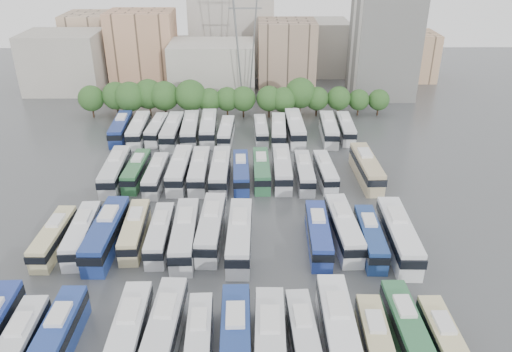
{
  "coord_description": "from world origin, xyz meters",
  "views": [
    {
      "loc": [
        3.46,
        -58.74,
        36.44
      ],
      "look_at": [
        3.97,
        7.86,
        3.0
      ],
      "focal_mm": 35.0,
      "sensor_mm": 36.0,
      "label": 1
    }
  ],
  "objects_px": {
    "bus_r0_s5": "(164,331)",
    "bus_r3_s3": "(172,131)",
    "bus_r3_s2": "(157,129)",
    "bus_r1_s2": "(106,233)",
    "bus_r0_s2": "(56,340)",
    "bus_r1_s12": "(370,237)",
    "bus_r2_s10": "(304,172)",
    "bus_r3_s5": "(209,128)",
    "bus_r0_s10": "(339,332)",
    "bus_r3_s10": "(295,128)",
    "bus_r2_s8": "(261,170)",
    "bus_r1_s10": "(318,233)",
    "bus_r2_s5": "(199,170)",
    "bus_r3_s8": "(261,130)",
    "bus_r1_s5": "(185,234)",
    "bus_r1_s7": "(240,235)",
    "bus_r2_s2": "(137,170)",
    "bus_r0_s4": "(128,337)",
    "bus_r2_s6": "(220,171)",
    "bus_r0_s13": "(446,346)",
    "bus_r1_s0": "(54,237)",
    "bus_r3_s13": "(346,128)",
    "bus_r3_s1": "(139,129)",
    "bus_r2_s1": "(115,170)",
    "bus_r0_s6": "(199,341)",
    "bus_r1_s3": "(135,230)",
    "bus_r0_s12": "(407,329)",
    "bus_r1_s11": "(344,228)",
    "bus_r3_s4": "(190,129)",
    "bus_r1_s6": "(211,227)",
    "bus_r3_s9": "(279,130)",
    "bus_r0_s9": "(304,339)",
    "bus_r1_s13": "(398,235)",
    "bus_r3_s0": "(121,128)",
    "bus_r2_s11": "(325,171)",
    "bus_r1_s1": "(82,234)",
    "bus_r2_s9": "(282,168)",
    "bus_r0_s11": "(376,345)",
    "bus_r1_s4": "(160,234)",
    "bus_r2_s13": "(366,167)",
    "bus_r0_s1": "(17,349)",
    "bus_r2_s3": "(156,175)"
  },
  "relations": [
    {
      "from": "bus_r0_s5",
      "to": "bus_r3_s3",
      "type": "distance_m",
      "value": 52.32
    },
    {
      "from": "bus_r3_s2",
      "to": "bus_r1_s2",
      "type": "bearing_deg",
      "value": -87.2
    },
    {
      "from": "bus_r0_s2",
      "to": "bus_r1_s12",
      "type": "xyz_separation_m",
      "value": [
        33.07,
        17.12,
        -0.12
      ]
    },
    {
      "from": "bus_r2_s10",
      "to": "bus_r3_s5",
      "type": "bearing_deg",
      "value": 131.2
    },
    {
      "from": "bus_r0_s10",
      "to": "bus_r3_s10",
      "type": "bearing_deg",
      "value": 90.4
    },
    {
      "from": "bus_r2_s8",
      "to": "bus_r1_s10",
      "type": "bearing_deg",
      "value": -70.87
    },
    {
      "from": "bus_r2_s5",
      "to": "bus_r3_s8",
      "type": "distance_m",
      "value": 20.45
    },
    {
      "from": "bus_r1_s5",
      "to": "bus_r3_s3",
      "type": "distance_m",
      "value": 35.83
    },
    {
      "from": "bus_r1_s7",
      "to": "bus_r2_s2",
      "type": "height_order",
      "value": "bus_r1_s7"
    },
    {
      "from": "bus_r0_s4",
      "to": "bus_r2_s6",
      "type": "xyz_separation_m",
      "value": [
        6.67,
        35.47,
        0.0
      ]
    },
    {
      "from": "bus_r3_s3",
      "to": "bus_r0_s13",
      "type": "bearing_deg",
      "value": -57.7
    },
    {
      "from": "bus_r1_s0",
      "to": "bus_r2_s8",
      "type": "height_order",
      "value": "bus_r2_s8"
    },
    {
      "from": "bus_r1_s7",
      "to": "bus_r3_s13",
      "type": "relative_size",
      "value": 1.15
    },
    {
      "from": "bus_r3_s1",
      "to": "bus_r3_s13",
      "type": "height_order",
      "value": "bus_r3_s1"
    },
    {
      "from": "bus_r2_s1",
      "to": "bus_r3_s8",
      "type": "height_order",
      "value": "bus_r2_s1"
    },
    {
      "from": "bus_r0_s6",
      "to": "bus_r1_s3",
      "type": "bearing_deg",
      "value": 115.45
    },
    {
      "from": "bus_r2_s6",
      "to": "bus_r0_s12",
      "type": "bearing_deg",
      "value": -59.46
    },
    {
      "from": "bus_r0_s13",
      "to": "bus_r1_s11",
      "type": "xyz_separation_m",
      "value": [
        -6.26,
        19.84,
        0.25
      ]
    },
    {
      "from": "bus_r2_s1",
      "to": "bus_r3_s2",
      "type": "bearing_deg",
      "value": 77.81
    },
    {
      "from": "bus_r3_s4",
      "to": "bus_r3_s13",
      "type": "bearing_deg",
      "value": -0.19
    },
    {
      "from": "bus_r1_s2",
      "to": "bus_r2_s10",
      "type": "height_order",
      "value": "bus_r1_s2"
    },
    {
      "from": "bus_r1_s6",
      "to": "bus_r2_s1",
      "type": "distance_m",
      "value": 23.41
    },
    {
      "from": "bus_r1_s2",
      "to": "bus_r3_s9",
      "type": "height_order",
      "value": "bus_r1_s2"
    },
    {
      "from": "bus_r0_s9",
      "to": "bus_r3_s4",
      "type": "distance_m",
      "value": 55.97
    },
    {
      "from": "bus_r1_s13",
      "to": "bus_r3_s2",
      "type": "bearing_deg",
      "value": 135.64
    },
    {
      "from": "bus_r0_s12",
      "to": "bus_r0_s13",
      "type": "bearing_deg",
      "value": -34.83
    },
    {
      "from": "bus_r1_s11",
      "to": "bus_r3_s0",
      "type": "relative_size",
      "value": 1.04
    },
    {
      "from": "bus_r2_s1",
      "to": "bus_r2_s2",
      "type": "relative_size",
      "value": 1.15
    },
    {
      "from": "bus_r2_s11",
      "to": "bus_r3_s9",
      "type": "height_order",
      "value": "bus_r3_s9"
    },
    {
      "from": "bus_r1_s3",
      "to": "bus_r3_s10",
      "type": "relative_size",
      "value": 0.85
    },
    {
      "from": "bus_r1_s1",
      "to": "bus_r2_s9",
      "type": "xyz_separation_m",
      "value": [
        26.19,
        18.65,
        0.13
      ]
    },
    {
      "from": "bus_r2_s6",
      "to": "bus_r1_s0",
      "type": "bearing_deg",
      "value": -136.64
    },
    {
      "from": "bus_r2_s10",
      "to": "bus_r3_s13",
      "type": "height_order",
      "value": "bus_r3_s13"
    },
    {
      "from": "bus_r1_s3",
      "to": "bus_r3_s10",
      "type": "distance_m",
      "value": 42.11
    },
    {
      "from": "bus_r2_s10",
      "to": "bus_r0_s2",
      "type": "bearing_deg",
      "value": -126.83
    },
    {
      "from": "bus_r0_s6",
      "to": "bus_r1_s12",
      "type": "xyz_separation_m",
      "value": [
        19.73,
        17.23,
        0.09
      ]
    },
    {
      "from": "bus_r3_s3",
      "to": "bus_r3_s10",
      "type": "bearing_deg",
      "value": 3.94
    },
    {
      "from": "bus_r0_s10",
      "to": "bus_r1_s6",
      "type": "xyz_separation_m",
      "value": [
        -13.42,
        18.64,
        -0.09
      ]
    },
    {
      "from": "bus_r0_s11",
      "to": "bus_r1_s10",
      "type": "relative_size",
      "value": 0.93
    },
    {
      "from": "bus_r0_s12",
      "to": "bus_r2_s2",
      "type": "distance_m",
      "value": 48.47
    },
    {
      "from": "bus_r1_s4",
      "to": "bus_r2_s1",
      "type": "distance_m",
      "value": 20.41
    },
    {
      "from": "bus_r0_s2",
      "to": "bus_r3_s10",
      "type": "height_order",
      "value": "bus_r3_s10"
    },
    {
      "from": "bus_r3_s0",
      "to": "bus_r3_s4",
      "type": "height_order",
      "value": "bus_r3_s4"
    },
    {
      "from": "bus_r0_s4",
      "to": "bus_r1_s6",
      "type": "distance_m",
      "value": 19.97
    },
    {
      "from": "bus_r1_s1",
      "to": "bus_r3_s1",
      "type": "distance_m",
      "value": 35.81
    },
    {
      "from": "bus_r0_s12",
      "to": "bus_r2_s13",
      "type": "relative_size",
      "value": 0.88
    },
    {
      "from": "bus_r0_s1",
      "to": "bus_r3_s2",
      "type": "bearing_deg",
      "value": 85.03
    },
    {
      "from": "bus_r0_s5",
      "to": "bus_r2_s3",
      "type": "xyz_separation_m",
      "value": [
        -6.58,
        33.94,
        -0.21
      ]
    },
    {
      "from": "bus_r1_s2",
      "to": "bus_r2_s10",
      "type": "bearing_deg",
      "value": 35.03
    },
    {
      "from": "bus_r0_s12",
      "to": "bus_r2_s2",
      "type": "relative_size",
      "value": 1.03
    }
  ]
}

